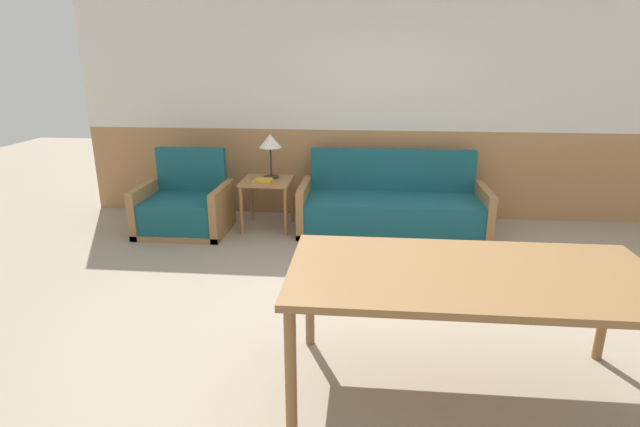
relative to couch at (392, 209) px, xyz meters
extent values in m
plane|color=gray|center=(-0.10, -2.05, -0.25)|extent=(16.00, 16.00, 0.00)
cube|color=#AD7A4C|center=(-0.10, 0.58, 0.27)|extent=(7.20, 0.06, 1.04)
cube|color=silver|center=(-0.10, 0.58, 1.62)|extent=(7.20, 0.06, 1.66)
cube|color=#9E7042|center=(0.00, -0.03, -0.22)|extent=(2.03, 0.82, 0.06)
cube|color=#195660|center=(0.00, -0.05, -0.03)|extent=(1.87, 0.74, 0.33)
cube|color=#195660|center=(0.00, 0.33, 0.37)|extent=(1.87, 0.10, 0.47)
cube|color=#9E7042|center=(-0.97, -0.03, 0.01)|extent=(0.08, 0.82, 0.53)
cube|color=#9E7042|center=(0.97, -0.03, 0.01)|extent=(0.08, 0.82, 0.53)
cube|color=#9E7042|center=(-2.28, -0.25, -0.22)|extent=(0.95, 0.76, 0.06)
cube|color=#195660|center=(-2.28, -0.27, -0.03)|extent=(0.79, 0.68, 0.33)
cube|color=#195660|center=(-2.28, 0.08, 0.38)|extent=(0.79, 0.10, 0.50)
cube|color=#9E7042|center=(-2.71, -0.25, 0.01)|extent=(0.08, 0.76, 0.53)
cube|color=#9E7042|center=(-1.85, -0.25, 0.01)|extent=(0.08, 0.76, 0.53)
cube|color=#9E7042|center=(-1.39, -0.02, 0.29)|extent=(0.54, 0.54, 0.03)
cylinder|color=#9E7042|center=(-1.63, -0.27, 0.01)|extent=(0.04, 0.04, 0.53)
cylinder|color=#9E7042|center=(-1.15, -0.27, 0.01)|extent=(0.04, 0.04, 0.53)
cylinder|color=#9E7042|center=(-1.63, 0.22, 0.01)|extent=(0.04, 0.04, 0.53)
cylinder|color=#9E7042|center=(-1.15, 0.22, 0.01)|extent=(0.04, 0.04, 0.53)
cylinder|color=#262628|center=(-1.36, 0.07, 0.32)|extent=(0.17, 0.17, 0.02)
cylinder|color=#262628|center=(-1.36, 0.07, 0.49)|extent=(0.02, 0.02, 0.32)
cone|color=silver|center=(-1.36, 0.07, 0.73)|extent=(0.25, 0.25, 0.15)
cube|color=gold|center=(-1.41, -0.11, 0.32)|extent=(0.23, 0.18, 0.02)
cube|color=gold|center=(-1.40, -0.12, 0.34)|extent=(0.18, 0.12, 0.02)
cube|color=olive|center=(0.29, -2.79, 0.49)|extent=(1.99, 0.96, 0.04)
cylinder|color=olive|center=(-0.64, -3.22, 0.11)|extent=(0.06, 0.06, 0.72)
cylinder|color=olive|center=(-0.64, -2.37, 0.11)|extent=(0.06, 0.06, 0.72)
cylinder|color=olive|center=(1.22, -2.37, 0.11)|extent=(0.06, 0.06, 0.72)
camera|label=1|loc=(-0.30, -5.32, 1.62)|focal=28.00mm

